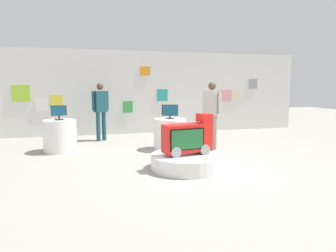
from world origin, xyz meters
TOP-DOWN VIEW (x-y plane):
  - ground_plane at (0.00, 0.00)m, footprint 30.00×30.00m
  - back_wall_display at (-0.00, 4.89)m, footprint 11.12×0.13m
  - main_display_pedestal at (-0.22, 0.09)m, footprint 1.44×1.44m
  - novelty_firetruck_tv at (-0.20, 0.09)m, footprint 1.01×0.49m
  - display_pedestal_left_rear at (-0.08, 1.96)m, footprint 0.83×0.83m
  - tv_on_left_rear at (-0.07, 1.96)m, footprint 0.41×0.22m
  - display_pedestal_center_rear at (-2.80, 2.38)m, footprint 0.80×0.80m
  - tv_on_center_rear at (-2.80, 2.38)m, footprint 0.37×0.22m
  - shopper_browsing_near_truck at (0.97, 1.73)m, footprint 0.37×0.49m
  - shopper_browsing_rear at (-1.75, 3.72)m, footprint 0.49×0.37m

SIDE VIEW (x-z plane):
  - ground_plane at x=0.00m, z-range 0.00..0.00m
  - main_display_pedestal at x=-0.22m, z-range 0.00..0.28m
  - display_pedestal_left_rear at x=-0.08m, z-range 0.00..0.80m
  - display_pedestal_center_rear at x=-2.80m, z-range 0.00..0.80m
  - novelty_firetruck_tv at x=-0.20m, z-range 0.21..1.01m
  - tv_on_center_rear at x=-2.80m, z-range 0.81..1.16m
  - tv_on_left_rear at x=-0.07m, z-range 0.80..1.16m
  - shopper_browsing_rear at x=-1.75m, z-range 0.15..1.86m
  - shopper_browsing_near_truck at x=0.97m, z-range 0.15..1.88m
  - back_wall_display at x=0.00m, z-range 0.00..2.81m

